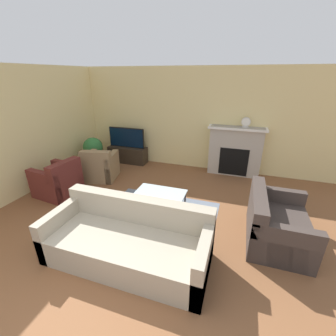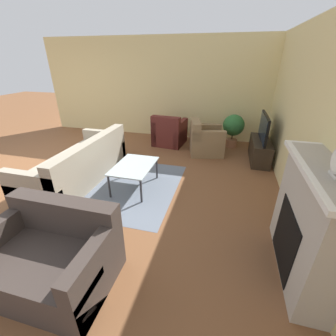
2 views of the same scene
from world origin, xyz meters
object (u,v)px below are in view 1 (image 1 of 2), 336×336
couch_sectional (129,241)px  armchair_accent (101,167)px  coffee_table (159,196)px  mantel_clock (246,122)px  potted_plant (93,149)px  couch_loveseat (275,225)px  armchair_by_window (58,182)px  tv (127,138)px

couch_sectional → armchair_accent: same height
couch_sectional → armchair_accent: size_ratio=2.51×
coffee_table → mantel_clock: size_ratio=3.75×
couch_sectional → potted_plant: (-2.60, 2.85, 0.26)m
armchair_accent → potted_plant: potted_plant is taller
couch_loveseat → mantel_clock: (-0.61, 2.51, 1.12)m
mantel_clock → coffee_table: bearing=-119.8°
couch_sectional → couch_loveseat: bearing=27.8°
couch_sectional → mantel_clock: size_ratio=9.28×
couch_sectional → mantel_clock: bearing=68.4°
coffee_table → armchair_accent: bearing=152.2°
armchair_by_window → potted_plant: (-0.24, 1.66, 0.24)m
coffee_table → potted_plant: (-2.63, 1.69, 0.14)m
armchair_accent → potted_plant: bearing=-58.2°
couch_sectional → potted_plant: size_ratio=2.70×
mantel_clock → potted_plant: bearing=-169.7°
tv → coffee_table: bearing=-50.8°
potted_plant → mantel_clock: 4.17m
mantel_clock → armchair_accent: bearing=-157.7°
couch_sectional → potted_plant: 3.86m
couch_loveseat → armchair_accent: same height
armchair_by_window → armchair_accent: size_ratio=0.97×
tv → couch_loveseat: size_ratio=0.87×
couch_sectional → armchair_by_window: 2.64m
armchair_by_window → mantel_clock: (3.78, 2.39, 1.11)m
couch_sectional → potted_plant: potted_plant is taller
armchair_by_window → coffee_table: 2.39m
armchair_accent → mantel_clock: (3.36, 1.38, 1.10)m
tv → armchair_by_window: tv is taller
armchair_accent → couch_sectional: bearing=117.9°
couch_sectional → couch_loveseat: same height
armchair_by_window → mantel_clock: 4.60m
coffee_table → potted_plant: potted_plant is taller
armchair_accent → mantel_clock: bearing=-171.3°
potted_plant → couch_loveseat: bearing=-21.1°
armchair_accent → couch_loveseat: bearing=150.5°
armchair_by_window → couch_loveseat: bearing=94.8°
armchair_by_window → coffee_table: (2.39, -0.03, 0.10)m
tv → armchair_accent: size_ratio=1.19×
armchair_by_window → coffee_table: size_ratio=0.96×
couch_sectional → mantel_clock: (1.42, 3.58, 1.12)m
armchair_by_window → coffee_table: bearing=95.7°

